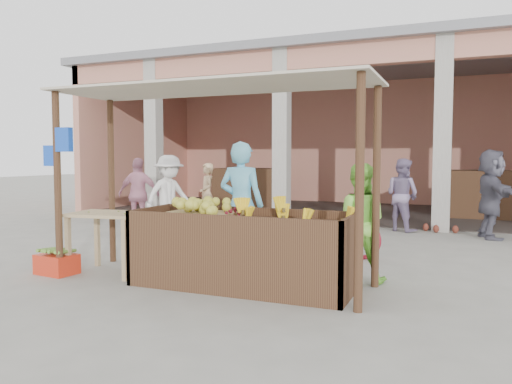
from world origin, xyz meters
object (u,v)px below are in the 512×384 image
at_px(fruit_stall, 242,253).
at_px(red_crate, 57,264).
at_px(vendor_green, 358,219).
at_px(side_table, 110,223).
at_px(motorcycle, 326,225).
at_px(vendor_blue, 241,201).

height_order(fruit_stall, red_crate, fruit_stall).
bearing_deg(vendor_green, fruit_stall, 27.06).
distance_m(side_table, motorcycle, 3.23).
bearing_deg(red_crate, vendor_green, 23.73).
relative_size(side_table, vendor_green, 0.70).
distance_m(vendor_blue, vendor_green, 1.67).
relative_size(vendor_green, motorcycle, 0.84).
bearing_deg(fruit_stall, vendor_blue, 114.53).
bearing_deg(motorcycle, vendor_green, -145.40).
height_order(side_table, vendor_blue, vendor_blue).
relative_size(red_crate, vendor_blue, 0.27).
distance_m(vendor_green, motorcycle, 1.63).
relative_size(fruit_stall, side_table, 2.43).
relative_size(fruit_stall, vendor_blue, 1.40).
relative_size(red_crate, motorcycle, 0.27).
distance_m(red_crate, motorcycle, 3.91).
relative_size(red_crate, vendor_green, 0.33).
distance_m(fruit_stall, side_table, 1.92).
bearing_deg(red_crate, side_table, 33.79).
distance_m(vendor_blue, motorcycle, 1.58).
bearing_deg(side_table, red_crate, -160.29).
height_order(red_crate, motorcycle, motorcycle).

